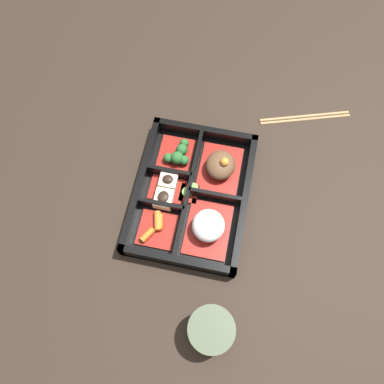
{
  "coord_description": "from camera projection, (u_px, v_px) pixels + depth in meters",
  "views": [
    {
      "loc": [
        0.3,
        0.06,
        0.78
      ],
      "look_at": [
        0.0,
        0.0,
        0.03
      ],
      "focal_mm": 35.0,
      "sensor_mm": 36.0,
      "label": 1
    }
  ],
  "objects": [
    {
      "name": "ground_plane",
      "position": [
        192.0,
        196.0,
        0.84
      ],
      "size": [
        3.0,
        3.0,
        0.0
      ],
      "primitive_type": "plane",
      "color": "black"
    },
    {
      "name": "bento_base",
      "position": [
        192.0,
        195.0,
        0.83
      ],
      "size": [
        0.32,
        0.24,
        0.01
      ],
      "color": "black",
      "rests_on": "ground_plane"
    },
    {
      "name": "bento_rim",
      "position": [
        191.0,
        193.0,
        0.82
      ],
      "size": [
        0.32,
        0.24,
        0.04
      ],
      "color": "black",
      "rests_on": "ground_plane"
    },
    {
      "name": "bowl_stew",
      "position": [
        220.0,
        166.0,
        0.83
      ],
      "size": [
        0.12,
        0.09,
        0.06
      ],
      "color": "maroon",
      "rests_on": "bento_base"
    },
    {
      "name": "bowl_rice",
      "position": [
        208.0,
        226.0,
        0.77
      ],
      "size": [
        0.12,
        0.09,
        0.05
      ],
      "color": "maroon",
      "rests_on": "bento_base"
    },
    {
      "name": "bowl_greens",
      "position": [
        178.0,
        155.0,
        0.85
      ],
      "size": [
        0.09,
        0.08,
        0.04
      ],
      "color": "maroon",
      "rests_on": "bento_base"
    },
    {
      "name": "bowl_tofu",
      "position": [
        166.0,
        191.0,
        0.82
      ],
      "size": [
        0.08,
        0.08,
        0.03
      ],
      "color": "maroon",
      "rests_on": "bento_base"
    },
    {
      "name": "bowl_carrots",
      "position": [
        156.0,
        228.0,
        0.79
      ],
      "size": [
        0.08,
        0.08,
        0.02
      ],
      "color": "maroon",
      "rests_on": "bento_base"
    },
    {
      "name": "bowl_pickles",
      "position": [
        189.0,
        191.0,
        0.82
      ],
      "size": [
        0.04,
        0.04,
        0.01
      ],
      "color": "maroon",
      "rests_on": "bento_base"
    },
    {
      "name": "tea_cup",
      "position": [
        211.0,
        330.0,
        0.7
      ],
      "size": [
        0.09,
        0.09,
        0.07
      ],
      "color": "#424C38",
      "rests_on": "ground_plane"
    },
    {
      "name": "chopsticks",
      "position": [
        305.0,
        117.0,
        0.91
      ],
      "size": [
        0.08,
        0.22,
        0.01
      ],
      "color": "#A87F51",
      "rests_on": "ground_plane"
    }
  ]
}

